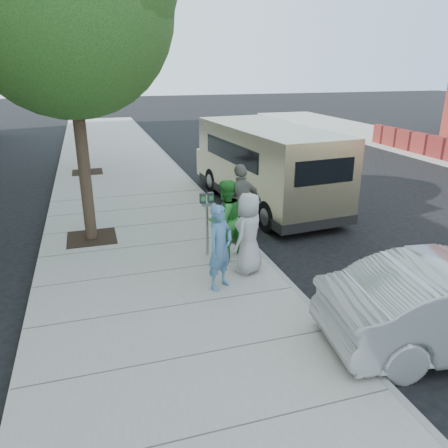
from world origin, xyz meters
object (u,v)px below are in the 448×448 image
Objects in this scene: van at (265,164)px; person_officer at (220,247)px; person_gray_shirt at (249,233)px; tree_near at (68,0)px; tree_far at (75,48)px; parking_meter at (207,210)px; person_green_shirt at (225,219)px; person_striped_polo at (241,204)px.

van is 4.13× the size of person_officer.
person_officer is (-3.05, -5.24, -0.34)m from van.
person_gray_shirt reaches higher than person_officer.
tree_near is 7.63m from tree_far.
person_green_shirt is (0.37, -0.19, -0.18)m from parking_meter.
tree_near reaches higher than person_green_shirt.
person_striped_polo reaches higher than parking_meter.
tree_near reaches higher than van.
tree_far is 10.79m from person_green_shirt.
van is 3.72m from person_striped_polo.
tree_far is 8.66m from van.
tree_far is at bearing -81.69° from person_striped_polo.
tree_far reaches higher than person_officer.
person_officer is 0.99× the size of person_gray_shirt.
person_officer is 0.94× the size of person_green_shirt.
van is 4.07× the size of person_gray_shirt.
person_striped_polo is (3.45, -8.99, -3.76)m from tree_far.
tree_far reaches higher than person_green_shirt.
van is at bearing 52.81° from parking_meter.
tree_near is 6.23m from person_gray_shirt.
parking_meter is at bearing -37.18° from tree_near.
tree_near is at bearing 89.07° from person_officer.
tree_far reaches higher than person_striped_polo.
tree_far reaches higher than van.
parking_meter is (2.48, -9.48, -3.66)m from tree_far.
tree_far is at bearing -114.56° from person_gray_shirt.
person_officer is at bearing -56.11° from tree_near.
tree_near is 5.09× the size of parking_meter.
person_green_shirt reaches higher than person_gray_shirt.
person_officer is at bearing -7.75° from person_gray_shirt.
person_striped_polo is (0.98, 0.49, -0.10)m from parking_meter.
van is (2.88, 3.68, 0.11)m from parking_meter.
van is at bearing -47.27° from tree_far.
person_green_shirt is (2.85, -9.67, -3.84)m from tree_far.
van reaches higher than person_striped_polo.
tree_near is 5.78m from person_striped_polo.
van is 3.56× the size of person_striped_polo.
person_striped_polo is (0.60, 0.68, 0.08)m from person_green_shirt.
parking_meter is 1.59m from person_officer.
person_officer is 0.91m from person_gray_shirt.
tree_far is at bearing 67.02° from person_officer.
person_officer is 2.36m from person_striped_polo.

